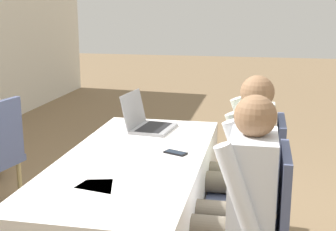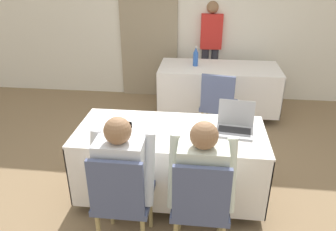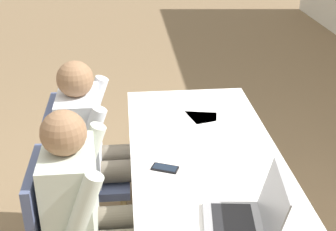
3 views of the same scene
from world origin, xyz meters
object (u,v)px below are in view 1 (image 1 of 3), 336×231
Objects in this scene: chair_near_left at (256,229)px; person_checkered_shirt at (235,197)px; laptop at (148,123)px; cell_phone at (176,153)px; person_white_shirt at (241,158)px; chair_near_right at (257,183)px.

person_checkered_shirt is at bearing -90.00° from chair_near_left.
person_checkered_shirt reaches higher than chair_near_left.
laptop is 0.57m from cell_phone.
laptop is 2.50× the size of cell_phone.
person_white_shirt is (-0.28, -0.66, -0.12)m from laptop.
laptop reaches higher than cell_phone.
person_white_shirt reaches higher than chair_near_left.
person_white_shirt is (0.20, -0.37, -0.07)m from cell_phone.
person_white_shirt reaches higher than laptop.
cell_phone is at bearing -61.25° from person_white_shirt.
cell_phone is 0.12× the size of person_white_shirt.
chair_near_right is at bearing -43.68° from cell_phone.
cell_phone is 0.43m from person_white_shirt.
laptop is at bearing -110.40° from chair_near_right.
chair_near_right is (0.61, 0.00, 0.00)m from chair_near_left.
laptop is 0.39× the size of chair_near_right.
laptop is 0.73m from person_white_shirt.
chair_near_left is (-0.40, -0.48, -0.23)m from cell_phone.
chair_near_right is 0.19m from person_white_shirt.
chair_near_left is at bearing -107.11° from cell_phone.
cell_phone is (-0.49, -0.29, -0.04)m from laptop.
person_white_shirt is at bearing -106.19° from laptop.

